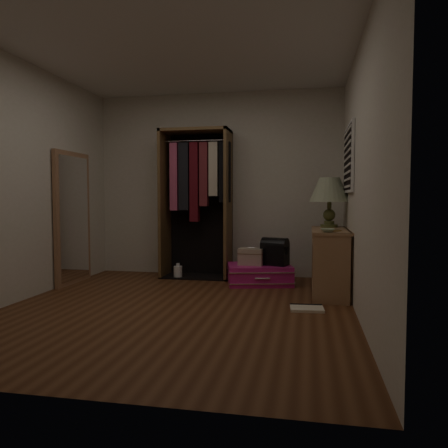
{
  "coord_description": "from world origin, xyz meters",
  "views": [
    {
      "loc": [
        1.29,
        -4.15,
        1.11
      ],
      "look_at": [
        0.3,
        0.95,
        0.8
      ],
      "focal_mm": 35.0,
      "sensor_mm": 36.0,
      "label": 1
    }
  ],
  "objects_px": {
    "white_jug": "(178,272)",
    "floor_mirror": "(73,218)",
    "black_bag": "(275,251)",
    "table_lamp": "(329,191)",
    "open_wardrobe": "(198,191)",
    "console_bookshelf": "(329,259)",
    "train_case": "(251,256)",
    "pink_suitcase": "(259,274)"
  },
  "relations": [
    {
      "from": "white_jug",
      "to": "floor_mirror",
      "type": "bearing_deg",
      "value": -153.94
    },
    {
      "from": "black_bag",
      "to": "table_lamp",
      "type": "xyz_separation_m",
      "value": [
        0.67,
        -0.05,
        0.76
      ]
    },
    {
      "from": "floor_mirror",
      "to": "white_jug",
      "type": "xyz_separation_m",
      "value": [
        1.23,
        0.6,
        -0.76
      ]
    },
    {
      "from": "black_bag",
      "to": "open_wardrobe",
      "type": "bearing_deg",
      "value": -179.83
    },
    {
      "from": "floor_mirror",
      "to": "black_bag",
      "type": "xyz_separation_m",
      "value": [
        2.57,
        0.42,
        -0.42
      ]
    },
    {
      "from": "console_bookshelf",
      "to": "train_case",
      "type": "height_order",
      "value": "console_bookshelf"
    },
    {
      "from": "pink_suitcase",
      "to": "train_case",
      "type": "xyz_separation_m",
      "value": [
        -0.1,
        -0.03,
        0.23
      ]
    },
    {
      "from": "table_lamp",
      "to": "black_bag",
      "type": "bearing_deg",
      "value": 175.83
    },
    {
      "from": "black_bag",
      "to": "white_jug",
      "type": "xyz_separation_m",
      "value": [
        -1.35,
        0.18,
        -0.35
      ]
    },
    {
      "from": "floor_mirror",
      "to": "train_case",
      "type": "relative_size",
      "value": 5.09
    },
    {
      "from": "open_wardrobe",
      "to": "floor_mirror",
      "type": "relative_size",
      "value": 1.21
    },
    {
      "from": "train_case",
      "to": "table_lamp",
      "type": "distance_m",
      "value": 1.28
    },
    {
      "from": "train_case",
      "to": "white_jug",
      "type": "relative_size",
      "value": 1.61
    },
    {
      "from": "floor_mirror",
      "to": "pink_suitcase",
      "type": "xyz_separation_m",
      "value": [
        2.38,
        0.42,
        -0.72
      ]
    },
    {
      "from": "black_bag",
      "to": "white_jug",
      "type": "height_order",
      "value": "black_bag"
    },
    {
      "from": "train_case",
      "to": "open_wardrobe",
      "type": "bearing_deg",
      "value": 159.49
    },
    {
      "from": "open_wardrobe",
      "to": "train_case",
      "type": "height_order",
      "value": "open_wardrobe"
    },
    {
      "from": "open_wardrobe",
      "to": "floor_mirror",
      "type": "bearing_deg",
      "value": -152.24
    },
    {
      "from": "open_wardrobe",
      "to": "table_lamp",
      "type": "height_order",
      "value": "open_wardrobe"
    },
    {
      "from": "black_bag",
      "to": "table_lamp",
      "type": "distance_m",
      "value": 1.01
    },
    {
      "from": "pink_suitcase",
      "to": "open_wardrobe",
      "type": "bearing_deg",
      "value": 145.49
    },
    {
      "from": "console_bookshelf",
      "to": "white_jug",
      "type": "xyz_separation_m",
      "value": [
        -2.01,
        0.55,
        -0.31
      ]
    },
    {
      "from": "table_lamp",
      "to": "open_wardrobe",
      "type": "bearing_deg",
      "value": 167.23
    },
    {
      "from": "table_lamp",
      "to": "floor_mirror",
      "type": "bearing_deg",
      "value": -173.51
    },
    {
      "from": "train_case",
      "to": "black_bag",
      "type": "relative_size",
      "value": 0.89
    },
    {
      "from": "console_bookshelf",
      "to": "white_jug",
      "type": "height_order",
      "value": "console_bookshelf"
    },
    {
      "from": "table_lamp",
      "to": "white_jug",
      "type": "xyz_separation_m",
      "value": [
        -2.02,
        0.23,
        -1.11
      ]
    },
    {
      "from": "open_wardrobe",
      "to": "table_lamp",
      "type": "distance_m",
      "value": 1.82
    },
    {
      "from": "console_bookshelf",
      "to": "floor_mirror",
      "type": "relative_size",
      "value": 0.66
    },
    {
      "from": "floor_mirror",
      "to": "table_lamp",
      "type": "bearing_deg",
      "value": 6.49
    },
    {
      "from": "floor_mirror",
      "to": "white_jug",
      "type": "relative_size",
      "value": 8.18
    },
    {
      "from": "table_lamp",
      "to": "white_jug",
      "type": "distance_m",
      "value": 2.31
    },
    {
      "from": "floor_mirror",
      "to": "pink_suitcase",
      "type": "height_order",
      "value": "floor_mirror"
    },
    {
      "from": "train_case",
      "to": "table_lamp",
      "type": "relative_size",
      "value": 0.55
    },
    {
      "from": "pink_suitcase",
      "to": "white_jug",
      "type": "height_order",
      "value": "pink_suitcase"
    },
    {
      "from": "open_wardrobe",
      "to": "pink_suitcase",
      "type": "height_order",
      "value": "open_wardrobe"
    },
    {
      "from": "train_case",
      "to": "white_jug",
      "type": "xyz_separation_m",
      "value": [
        -1.05,
        0.22,
        -0.27
      ]
    },
    {
      "from": "pink_suitcase",
      "to": "black_bag",
      "type": "relative_size",
      "value": 2.5
    },
    {
      "from": "floor_mirror",
      "to": "black_bag",
      "type": "distance_m",
      "value": 2.64
    },
    {
      "from": "table_lamp",
      "to": "console_bookshelf",
      "type": "bearing_deg",
      "value": -90.71
    },
    {
      "from": "black_bag",
      "to": "pink_suitcase",
      "type": "bearing_deg",
      "value": -161.47
    },
    {
      "from": "pink_suitcase",
      "to": "white_jug",
      "type": "relative_size",
      "value": 4.51
    }
  ]
}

